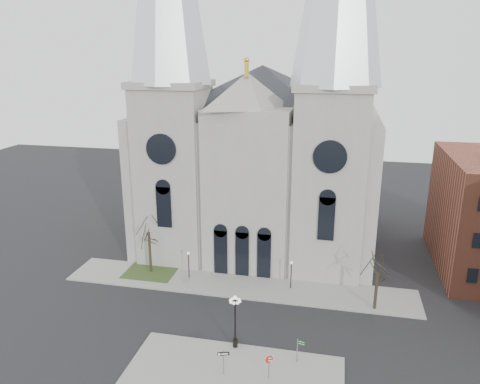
% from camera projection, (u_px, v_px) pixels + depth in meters
% --- Properties ---
extents(ground, '(160.00, 160.00, 0.00)m').
position_uv_depth(ground, '(212.00, 341.00, 43.22)').
color(ground, black).
rests_on(ground, ground).
extents(sidewalk_near, '(18.00, 10.00, 0.14)m').
position_uv_depth(sidewalk_near, '(231.00, 381.00, 37.91)').
color(sidewalk_near, gray).
rests_on(sidewalk_near, ground).
extents(sidewalk_far, '(40.00, 6.00, 0.14)m').
position_uv_depth(sidewalk_far, '(238.00, 285.00, 53.49)').
color(sidewalk_far, gray).
rests_on(sidewalk_far, ground).
extents(grass_patch, '(6.00, 5.00, 0.18)m').
position_uv_depth(grass_patch, '(151.00, 272.00, 56.66)').
color(grass_patch, '#33491F').
rests_on(grass_patch, ground).
extents(cathedral, '(33.00, 26.66, 54.00)m').
position_uv_depth(cathedral, '(258.00, 111.00, 59.24)').
color(cathedral, '#9A9790').
rests_on(cathedral, ground).
extents(tree_left, '(3.20, 3.20, 7.50)m').
position_uv_depth(tree_left, '(149.00, 229.00, 55.06)').
color(tree_left, black).
rests_on(tree_left, ground).
extents(tree_right, '(3.20, 3.20, 6.00)m').
position_uv_depth(tree_right, '(378.00, 270.00, 47.29)').
color(tree_right, black).
rests_on(tree_right, ground).
extents(ped_lamp_left, '(0.32, 0.32, 3.26)m').
position_uv_depth(ped_lamp_left, '(189.00, 260.00, 54.52)').
color(ped_lamp_left, black).
rests_on(ped_lamp_left, sidewalk_far).
extents(ped_lamp_right, '(0.32, 0.32, 3.26)m').
position_uv_depth(ped_lamp_right, '(291.00, 270.00, 52.08)').
color(ped_lamp_right, black).
rests_on(ped_lamp_right, sidewalk_far).
extents(stop_sign, '(0.80, 0.17, 2.24)m').
position_uv_depth(stop_sign, '(269.00, 361.00, 37.69)').
color(stop_sign, slate).
rests_on(stop_sign, sidewalk_near).
extents(globe_lamp, '(1.13, 1.13, 5.15)m').
position_uv_depth(globe_lamp, '(235.00, 315.00, 41.30)').
color(globe_lamp, black).
rests_on(globe_lamp, sidewalk_near).
extents(one_way_sign, '(0.95, 0.33, 2.24)m').
position_uv_depth(one_way_sign, '(223.00, 358.00, 38.22)').
color(one_way_sign, slate).
rests_on(one_way_sign, sidewalk_near).
extents(street_name_sign, '(0.69, 0.20, 2.21)m').
position_uv_depth(street_name_sign, '(298.00, 348.00, 39.83)').
color(street_name_sign, slate).
rests_on(street_name_sign, sidewalk_near).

